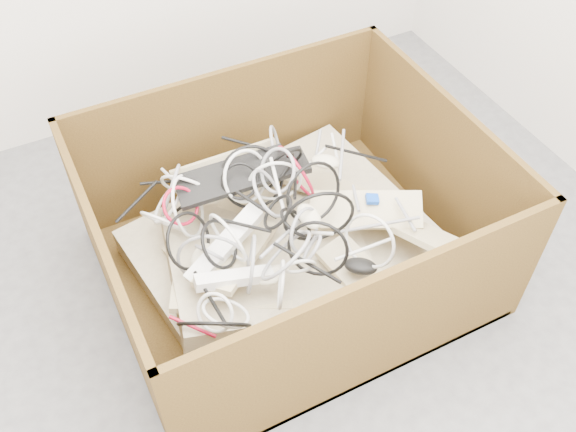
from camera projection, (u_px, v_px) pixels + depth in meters
name	position (u px, v px, depth m)	size (l,w,h in m)	color
ground	(301.00, 333.00, 2.31)	(3.00, 3.00, 0.00)	#4B4C4E
room_shell	(309.00, 24.00, 1.38)	(3.04, 3.04, 2.50)	silver
cardboard_box	(286.00, 249.00, 2.39)	(1.31, 1.10, 0.62)	#36230D
keyboard_pile	(286.00, 219.00, 2.30)	(1.00, 0.93, 0.33)	beige
mice_scatter	(283.00, 223.00, 2.20)	(0.71, 0.64, 0.22)	beige
power_strip_left	(225.00, 246.00, 2.12)	(0.33, 0.06, 0.04)	white
power_strip_right	(234.00, 278.00, 2.05)	(0.26, 0.05, 0.04)	white
vga_plug	(372.00, 199.00, 2.29)	(0.04, 0.04, 0.02)	blue
cable_tangle	(251.00, 219.00, 2.15)	(1.06, 0.83, 0.49)	black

